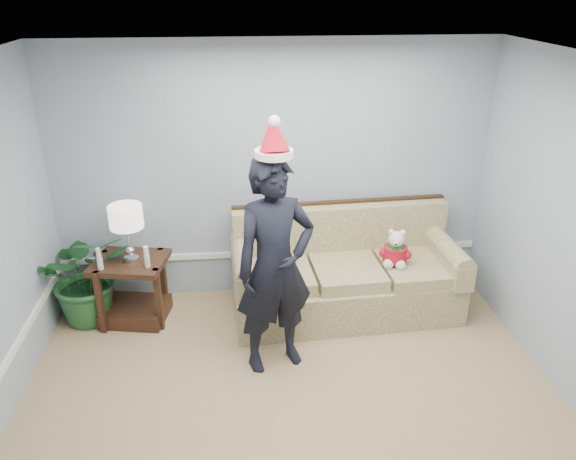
# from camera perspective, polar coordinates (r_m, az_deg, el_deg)

# --- Properties ---
(room_shell) EXTENTS (4.54, 5.04, 2.74)m
(room_shell) POSITION_cam_1_polar(r_m,az_deg,el_deg) (3.54, 1.61, -7.22)
(room_shell) COLOR tan
(room_shell) RESTS_ON ground
(wainscot_trim) EXTENTS (4.49, 4.99, 0.06)m
(wainscot_trim) POSITION_cam_1_polar(r_m,az_deg,el_deg) (5.05, -13.81, -9.48)
(wainscot_trim) COLOR white
(wainscot_trim) RESTS_ON room_shell
(sofa) EXTENTS (2.32, 1.09, 1.07)m
(sofa) POSITION_cam_1_polar(r_m,az_deg,el_deg) (5.86, 5.71, -4.64)
(sofa) COLOR brown
(sofa) RESTS_ON room_shell
(side_table) EXTENTS (0.79, 0.70, 0.67)m
(side_table) POSITION_cam_1_polar(r_m,az_deg,el_deg) (5.92, -15.39, -6.47)
(side_table) COLOR #382214
(side_table) RESTS_ON room_shell
(table_lamp) EXTENTS (0.32, 0.32, 0.57)m
(table_lamp) POSITION_cam_1_polar(r_m,az_deg,el_deg) (5.54, -16.13, 1.07)
(table_lamp) COLOR silver
(table_lamp) RESTS_ON side_table
(candle_pair) EXTENTS (0.49, 0.05, 0.22)m
(candle_pair) POSITION_cam_1_polar(r_m,az_deg,el_deg) (5.54, -16.40, -2.81)
(candle_pair) COLOR silver
(candle_pair) RESTS_ON side_table
(houseplant) EXTENTS (1.08, 1.00, 0.99)m
(houseplant) POSITION_cam_1_polar(r_m,az_deg,el_deg) (5.94, -19.73, -4.39)
(houseplant) COLOR #20572A
(houseplant) RESTS_ON room_shell
(man) EXTENTS (0.82, 0.66, 1.94)m
(man) POSITION_cam_1_polar(r_m,az_deg,el_deg) (4.74, -1.32, -3.76)
(man) COLOR black
(man) RESTS_ON room_shell
(santa_hat) EXTENTS (0.34, 0.37, 0.36)m
(santa_hat) POSITION_cam_1_polar(r_m,az_deg,el_deg) (4.35, -1.48, 9.38)
(santa_hat) COLOR silver
(santa_hat) RESTS_ON man
(teddy_bear) EXTENTS (0.30, 0.30, 0.39)m
(teddy_bear) POSITION_cam_1_polar(r_m,az_deg,el_deg) (5.70, 10.88, -2.21)
(teddy_bear) COLOR silver
(teddy_bear) RESTS_ON sofa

